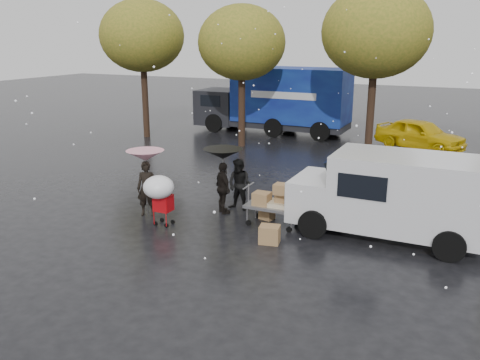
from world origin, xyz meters
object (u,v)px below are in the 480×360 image
at_px(shopping_cart, 159,190).
at_px(white_van, 393,194).
at_px(vendor_cart, 276,201).
at_px(yellow_taxi, 420,134).
at_px(person_black, 223,188).
at_px(blue_truck, 276,101).
at_px(person_pink, 147,189).

distance_m(shopping_cart, white_van, 6.18).
xyz_separation_m(vendor_cart, yellow_taxi, (2.38, 12.12, -0.02)).
bearing_deg(shopping_cart, person_black, 59.16).
relative_size(vendor_cart, yellow_taxi, 0.37).
bearing_deg(blue_truck, vendor_cart, -68.47).
xyz_separation_m(person_black, yellow_taxi, (4.17, 11.81, -0.07)).
xyz_separation_m(white_van, blue_truck, (-8.17, 12.50, 0.60)).
height_order(blue_truck, yellow_taxi, blue_truck).
bearing_deg(person_pink, shopping_cart, -60.05).
height_order(person_pink, white_van, white_van).
xyz_separation_m(person_pink, shopping_cart, (0.88, -0.64, 0.25)).
relative_size(person_black, shopping_cart, 1.06).
height_order(vendor_cart, yellow_taxi, yellow_taxi).
height_order(person_pink, yellow_taxi, person_pink).
relative_size(shopping_cart, blue_truck, 0.18).
distance_m(vendor_cart, shopping_cart, 3.20).
height_order(person_black, shopping_cart, person_black).
xyz_separation_m(person_black, vendor_cart, (1.79, -0.31, -0.05)).
distance_m(person_pink, white_van, 6.87).
xyz_separation_m(person_black, white_van, (4.81, 0.24, 0.39)).
bearing_deg(yellow_taxi, vendor_cart, -168.22).
xyz_separation_m(person_black, blue_truck, (-3.36, 12.74, 0.98)).
bearing_deg(person_pink, person_black, 6.01).
bearing_deg(shopping_cart, person_pink, 143.80).
xyz_separation_m(shopping_cart, yellow_taxi, (5.21, 13.56, -0.36)).
xyz_separation_m(shopping_cart, white_van, (5.85, 1.99, 0.10)).
bearing_deg(person_black, blue_truck, -34.31).
distance_m(person_black, blue_truck, 13.22).
distance_m(vendor_cart, white_van, 3.10).
bearing_deg(blue_truck, person_pink, -84.07).
xyz_separation_m(vendor_cart, white_van, (3.02, 0.56, 0.43)).
height_order(person_pink, vendor_cart, person_pink).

